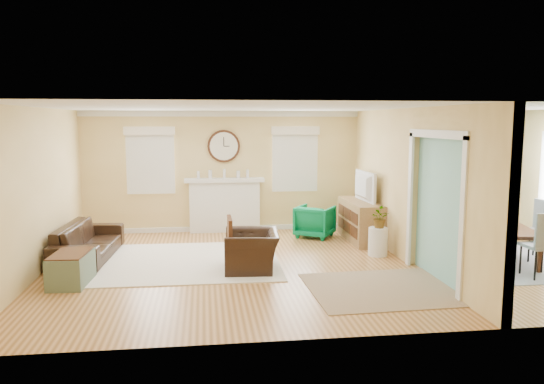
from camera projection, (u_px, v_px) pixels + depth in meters
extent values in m
plane|color=brown|center=(322.00, 264.00, 8.89)|extent=(9.00, 9.00, 0.00)
cube|color=tan|center=(292.00, 171.00, 11.66)|extent=(9.00, 0.02, 2.60)
cube|color=tan|center=(384.00, 222.00, 5.77)|extent=(9.00, 0.02, 2.60)
cube|color=tan|center=(36.00, 192.00, 8.14)|extent=(0.02, 6.00, 2.60)
cube|color=white|center=(324.00, 108.00, 8.54)|extent=(9.00, 6.00, 0.02)
cube|color=tan|center=(382.00, 177.00, 10.28)|extent=(0.12, 3.20, 2.60)
cube|color=tan|center=(489.00, 211.00, 6.45)|extent=(0.12, 1.00, 2.60)
cube|color=tan|center=(442.00, 120.00, 7.68)|extent=(0.12, 1.80, 0.40)
cube|color=white|center=(410.00, 200.00, 8.73)|extent=(0.04, 0.12, 2.20)
cube|color=white|center=(463.00, 220.00, 6.96)|extent=(0.04, 0.12, 2.20)
cube|color=white|center=(436.00, 134.00, 7.70)|extent=(0.04, 1.92, 0.12)
cube|color=#84D1CE|center=(414.00, 186.00, 8.91)|extent=(0.02, 6.00, 2.60)
cube|color=white|center=(225.00, 207.00, 11.45)|extent=(1.50, 0.24, 1.10)
cube|color=white|center=(224.00, 180.00, 11.35)|extent=(1.70, 0.30, 0.08)
cube|color=black|center=(224.00, 208.00, 11.56)|extent=(0.85, 0.02, 0.75)
cube|color=gold|center=(225.00, 213.00, 11.46)|extent=(0.85, 0.02, 0.62)
cylinder|color=#492612|center=(224.00, 146.00, 11.37)|extent=(0.70, 0.06, 0.70)
cylinder|color=silver|center=(224.00, 146.00, 11.33)|extent=(0.60, 0.01, 0.60)
cube|color=black|center=(224.00, 142.00, 11.32)|extent=(0.02, 0.01, 0.20)
cube|color=black|center=(227.00, 146.00, 11.34)|extent=(0.12, 0.01, 0.02)
cube|color=white|center=(151.00, 161.00, 11.22)|extent=(0.90, 0.03, 1.30)
cube|color=white|center=(150.00, 161.00, 11.19)|extent=(1.00, 0.04, 1.40)
cube|color=#F3E4CD|center=(149.00, 131.00, 11.07)|extent=(1.05, 0.10, 0.18)
cube|color=white|center=(295.00, 159.00, 11.62)|extent=(0.90, 0.03, 1.30)
cube|color=white|center=(295.00, 160.00, 11.59)|extent=(1.00, 0.04, 1.40)
cube|color=#F3E4CD|center=(295.00, 131.00, 11.46)|extent=(1.05, 0.10, 0.18)
cylinder|color=gold|center=(497.00, 117.00, 8.94)|extent=(0.02, 0.02, 0.30)
sphere|color=white|center=(496.00, 132.00, 8.98)|extent=(0.30, 0.30, 0.30)
cube|color=#F3E4CD|center=(187.00, 261.00, 9.05)|extent=(3.13, 2.73, 0.02)
cube|color=tan|center=(386.00, 289.00, 7.59)|extent=(2.26, 1.87, 0.01)
cube|color=gray|center=(498.00, 260.00, 9.17)|extent=(2.27, 2.84, 0.01)
imported|color=black|center=(88.00, 241.00, 9.25)|extent=(0.94, 2.13, 0.61)
imported|color=black|center=(252.00, 251.00, 8.52)|extent=(0.92, 1.03, 0.63)
imported|color=#02703F|center=(315.00, 221.00, 10.95)|extent=(0.98, 0.98, 0.66)
cube|color=slate|center=(71.00, 269.00, 7.77)|extent=(0.56, 0.85, 0.46)
cube|color=#492612|center=(70.00, 253.00, 7.74)|extent=(0.53, 0.81, 0.02)
cube|color=#A07D50|center=(361.00, 221.00, 10.63)|extent=(0.53, 1.60, 0.80)
cube|color=#492612|center=(354.00, 218.00, 10.10)|extent=(0.01, 0.43, 0.22)
cube|color=#492612|center=(354.00, 232.00, 10.14)|extent=(0.01, 0.43, 0.22)
cube|color=#492612|center=(348.00, 214.00, 10.58)|extent=(0.01, 0.43, 0.22)
cube|color=#492612|center=(347.00, 227.00, 10.61)|extent=(0.01, 0.43, 0.22)
cube|color=#492612|center=(341.00, 210.00, 11.05)|extent=(0.01, 0.43, 0.22)
cube|color=#492612|center=(341.00, 222.00, 11.08)|extent=(0.01, 0.43, 0.22)
imported|color=black|center=(360.00, 186.00, 10.54)|extent=(0.20, 1.04, 0.59)
cylinder|color=white|center=(378.00, 242.00, 9.44)|extent=(0.34, 0.34, 0.50)
imported|color=#337F33|center=(379.00, 217.00, 9.38)|extent=(0.35, 0.38, 0.37)
imported|color=#492612|center=(499.00, 243.00, 9.13)|extent=(1.28, 1.87, 0.60)
cube|color=gray|center=(470.00, 224.00, 10.13)|extent=(0.46, 0.46, 0.05)
cube|color=gray|center=(470.00, 212.00, 10.10)|extent=(0.40, 0.12, 0.48)
cylinder|color=black|center=(475.00, 234.00, 10.31)|extent=(0.03, 0.03, 0.40)
cylinder|color=black|center=(481.00, 238.00, 9.99)|extent=(0.03, 0.03, 0.40)
cylinder|color=black|center=(458.00, 234.00, 10.33)|extent=(0.03, 0.03, 0.40)
cylinder|color=black|center=(463.00, 238.00, 10.00)|extent=(0.03, 0.03, 0.40)
cube|color=gray|center=(540.00, 246.00, 8.10)|extent=(0.46, 0.46, 0.05)
cube|color=gray|center=(541.00, 229.00, 8.06)|extent=(0.46, 0.05, 0.54)
cylinder|color=black|center=(535.00, 266.00, 7.93)|extent=(0.03, 0.03, 0.46)
cylinder|color=black|center=(520.00, 260.00, 8.29)|extent=(0.03, 0.03, 0.46)
cylinder|color=black|center=(542.00, 259.00, 8.34)|extent=(0.03, 0.03, 0.46)
cube|color=white|center=(464.00, 234.00, 9.07)|extent=(0.47, 0.47, 0.05)
cube|color=white|center=(464.00, 219.00, 9.03)|extent=(0.08, 0.44, 0.53)
cylinder|color=black|center=(449.00, 246.00, 9.27)|extent=(0.03, 0.03, 0.44)
cylinder|color=black|center=(469.00, 245.00, 9.29)|extent=(0.03, 0.03, 0.44)
cylinder|color=black|center=(457.00, 251.00, 8.91)|extent=(0.03, 0.03, 0.44)
cylinder|color=black|center=(478.00, 250.00, 8.94)|extent=(0.03, 0.03, 0.44)
cube|color=gray|center=(532.00, 231.00, 9.16)|extent=(0.48, 0.48, 0.05)
cube|color=gray|center=(533.00, 216.00, 9.13)|extent=(0.08, 0.46, 0.54)
cylinder|color=black|center=(529.00, 249.00, 8.98)|extent=(0.03, 0.03, 0.46)
cylinder|color=black|center=(534.00, 243.00, 9.41)|extent=(0.03, 0.03, 0.46)
cylinder|color=black|center=(515.00, 244.00, 9.34)|extent=(0.03, 0.03, 0.46)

